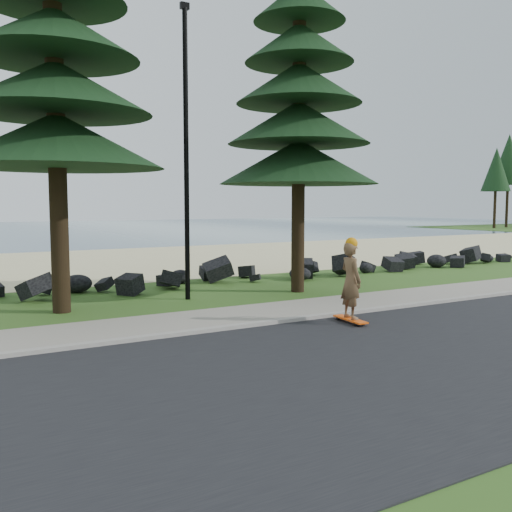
{
  "coord_description": "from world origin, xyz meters",
  "views": [
    {
      "loc": [
        -6.41,
        -11.58,
        2.7
      ],
      "look_at": [
        0.37,
        0.0,
        1.47
      ],
      "focal_mm": 40.0,
      "sensor_mm": 36.0,
      "label": 1
    }
  ],
  "objects": [
    {
      "name": "beach_sand",
      "position": [
        0.0,
        14.5,
        0.01
      ],
      "size": [
        160.0,
        15.0,
        0.01
      ],
      "primitive_type": "cube",
      "color": "#CABB86",
      "rests_on": "ground"
    },
    {
      "name": "lamp_post",
      "position": [
        0.0,
        3.2,
        4.13
      ],
      "size": [
        0.25,
        0.14,
        8.14
      ],
      "color": "black",
      "rests_on": "ground"
    },
    {
      "name": "kerb",
      "position": [
        0.0,
        -0.9,
        0.05
      ],
      "size": [
        160.0,
        0.2,
        0.1
      ],
      "primitive_type": "cube",
      "color": "gray",
      "rests_on": "ground"
    },
    {
      "name": "road",
      "position": [
        0.0,
        -4.5,
        0.01
      ],
      "size": [
        160.0,
        7.0,
        0.02
      ],
      "primitive_type": "cube",
      "color": "black",
      "rests_on": "ground"
    },
    {
      "name": "sidewalk",
      "position": [
        0.0,
        0.2,
        0.04
      ],
      "size": [
        160.0,
        2.0,
        0.08
      ],
      "primitive_type": "cube",
      "color": "gray",
      "rests_on": "ground"
    },
    {
      "name": "ground",
      "position": [
        0.0,
        0.0,
        0.0
      ],
      "size": [
        160.0,
        160.0,
        0.0
      ],
      "primitive_type": "plane",
      "color": "#31581B",
      "rests_on": "ground"
    },
    {
      "name": "pine_right",
      "position": [
        3.5,
        2.8,
        8.02
      ],
      "size": [
        4.8,
        4.8,
        12.72
      ],
      "color": "black",
      "rests_on": "ground"
    },
    {
      "name": "seawall_boulders",
      "position": [
        0.0,
        5.6,
        0.0
      ],
      "size": [
        60.0,
        2.4,
        1.1
      ],
      "primitive_type": null,
      "color": "black",
      "rests_on": "ground"
    },
    {
      "name": "skateboarder",
      "position": [
        1.84,
        -1.71,
        0.98
      ],
      "size": [
        0.47,
        1.06,
        1.94
      ],
      "rotation": [
        0.0,
        0.0,
        1.48
      ],
      "color": "#F3530E",
      "rests_on": "ground"
    }
  ]
}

